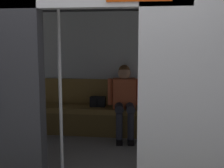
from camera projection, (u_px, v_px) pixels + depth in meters
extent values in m
cube|color=silver|center=(189.00, 104.00, 2.66)|extent=(0.92, 0.12, 2.09)
cube|color=black|center=(190.00, 76.00, 2.62)|extent=(0.50, 0.02, 0.55)
cube|color=gray|center=(109.00, 155.00, 4.19)|extent=(6.08, 2.51, 0.01)
cube|color=silver|center=(119.00, 72.00, 5.27)|extent=(6.08, 0.10, 2.09)
cube|color=olive|center=(119.00, 92.00, 5.26)|extent=(3.52, 0.06, 0.45)
cube|color=white|center=(109.00, 5.00, 3.89)|extent=(4.48, 0.16, 0.03)
cube|color=olive|center=(117.00, 110.00, 5.08)|extent=(2.85, 0.44, 0.09)
cube|color=brown|center=(116.00, 127.00, 4.92)|extent=(2.85, 0.04, 0.38)
cube|color=#CC5933|center=(124.00, 93.00, 5.00)|extent=(0.41, 0.27, 0.50)
sphere|color=tan|center=(124.00, 73.00, 4.95)|extent=(0.21, 0.21, 0.21)
sphere|color=brown|center=(124.00, 71.00, 4.96)|extent=(0.19, 0.19, 0.19)
cylinder|color=#CC5933|center=(138.00, 92.00, 4.97)|extent=(0.08, 0.08, 0.44)
cylinder|color=#CC5933|center=(110.00, 92.00, 4.97)|extent=(0.08, 0.08, 0.44)
cylinder|color=#2D2D38|center=(130.00, 108.00, 4.83)|extent=(0.19, 0.41, 0.14)
cylinder|color=#2D2D38|center=(119.00, 108.00, 4.84)|extent=(0.19, 0.41, 0.14)
cylinder|color=#2D2D38|center=(131.00, 127.00, 4.68)|extent=(0.10, 0.10, 0.43)
cylinder|color=#2D2D38|center=(119.00, 127.00, 4.68)|extent=(0.10, 0.10, 0.43)
cube|color=black|center=(131.00, 142.00, 4.66)|extent=(0.13, 0.23, 0.06)
cube|color=black|center=(119.00, 142.00, 4.66)|extent=(0.13, 0.23, 0.06)
cube|color=black|center=(98.00, 102.00, 5.13)|extent=(0.26, 0.14, 0.17)
cube|color=black|center=(97.00, 103.00, 5.05)|extent=(0.02, 0.01, 0.14)
cube|color=silver|center=(146.00, 107.00, 5.00)|extent=(0.17, 0.23, 0.03)
cylinder|color=silver|center=(60.00, 94.00, 3.22)|extent=(0.04, 0.04, 2.07)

